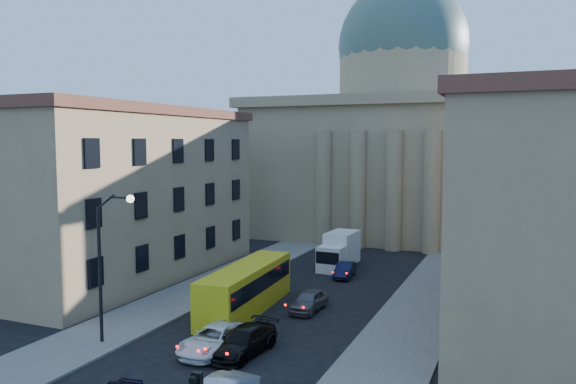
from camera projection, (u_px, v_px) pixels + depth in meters
sidewalk_left at (183, 297)px, 42.29m from camera, size 5.00×60.00×0.15m
sidewalk_right at (410, 326)px, 35.71m from camera, size 5.00×60.00×0.15m
church at (400, 141)px, 72.33m from camera, size 68.02×28.76×36.60m
building_left at (125, 192)px, 48.59m from camera, size 11.60×26.60×14.70m
building_right at (559, 210)px, 35.43m from camera, size 11.60×26.60×14.70m
street_lamp at (107, 255)px, 32.05m from camera, size 2.62×0.44×8.83m
car_left_mid at (215, 339)px, 31.44m from camera, size 2.69×5.34×1.45m
car_right_mid at (243, 341)px, 31.03m from camera, size 2.54×5.27×1.48m
car_right_far at (309, 301)px, 39.04m from camera, size 1.82×4.20×1.41m
car_right_distant at (345, 270)px, 48.74m from camera, size 1.76×4.02×1.28m
city_bus at (246, 287)px, 39.01m from camera, size 3.29×11.38×3.17m
box_truck at (339, 251)px, 52.31m from camera, size 2.52×6.01×3.26m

